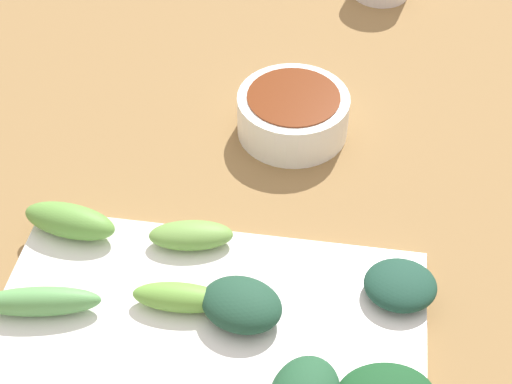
% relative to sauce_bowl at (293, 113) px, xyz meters
% --- Properties ---
extents(tabletop, '(2.10, 2.10, 0.02)m').
position_rel_sauce_bowl_xyz_m(tabletop, '(0.11, -0.02, -0.03)').
color(tabletop, olive).
rests_on(tabletop, ground).
extents(sauce_bowl, '(0.11, 0.11, 0.04)m').
position_rel_sauce_bowl_xyz_m(sauce_bowl, '(0.00, 0.00, 0.00)').
color(sauce_bowl, white).
rests_on(sauce_bowl, tabletop).
extents(serving_plate, '(0.17, 0.33, 0.01)m').
position_rel_sauce_bowl_xyz_m(serving_plate, '(0.23, -0.04, -0.02)').
color(serving_plate, white).
rests_on(serving_plate, tabletop).
extents(broccoli_stalk_1, '(0.04, 0.07, 0.02)m').
position_rel_sauce_bowl_xyz_m(broccoli_stalk_1, '(0.17, -0.07, -0.00)').
color(broccoli_stalk_1, '#70A148').
rests_on(broccoli_stalk_1, serving_plate).
extents(broccoli_stalk_2, '(0.04, 0.08, 0.03)m').
position_rel_sauce_bowl_xyz_m(broccoli_stalk_2, '(0.17, -0.17, 0.00)').
color(broccoli_stalk_2, '#649E42').
rests_on(broccoli_stalk_2, serving_plate).
extents(broccoli_stalk_4, '(0.03, 0.08, 0.02)m').
position_rel_sauce_bowl_xyz_m(broccoli_stalk_4, '(0.23, -0.06, -0.00)').
color(broccoli_stalk_4, '#6EAA41').
rests_on(broccoli_stalk_4, serving_plate).
extents(broccoli_leafy_5, '(0.06, 0.06, 0.02)m').
position_rel_sauce_bowl_xyz_m(broccoli_leafy_5, '(0.19, 0.11, -0.00)').
color(broccoli_leafy_5, '#1D4535').
rests_on(broccoli_leafy_5, serving_plate).
extents(broccoli_leafy_6, '(0.06, 0.07, 0.03)m').
position_rel_sauce_bowl_xyz_m(broccoli_leafy_6, '(0.23, -0.01, 0.00)').
color(broccoli_leafy_6, '#204834').
rests_on(broccoli_leafy_6, serving_plate).
extents(broccoli_stalk_7, '(0.04, 0.10, 0.02)m').
position_rel_sauce_bowl_xyz_m(broccoli_stalk_7, '(0.25, -0.17, 0.00)').
color(broccoli_stalk_7, '#5FA458').
rests_on(broccoli_stalk_7, serving_plate).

